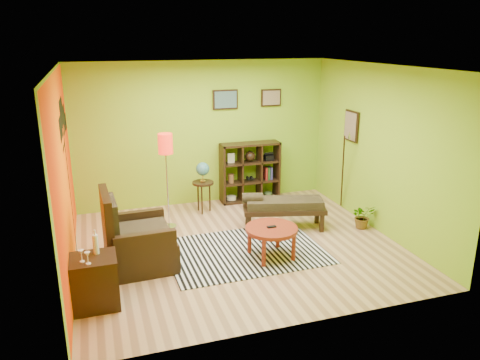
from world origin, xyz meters
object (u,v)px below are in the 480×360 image
object	(u,v)px
globe_table	(203,175)
potted_plant	(362,219)
coffee_table	(271,231)
armchair	(135,244)
cube_shelf	(251,172)
floor_lamp	(166,152)
bench	(282,205)
side_cabinet	(95,281)

from	to	relation	value
globe_table	potted_plant	world-z (taller)	globe_table
potted_plant	globe_table	bearing A→B (deg)	146.74
coffee_table	armchair	world-z (taller)	armchair
globe_table	cube_shelf	bearing A→B (deg)	18.64
floor_lamp	bench	size ratio (longest dim) A/B	1.12
armchair	cube_shelf	bearing A→B (deg)	41.14
side_cabinet	bench	size ratio (longest dim) A/B	0.65
armchair	cube_shelf	distance (m)	3.37
side_cabinet	cube_shelf	xyz separation A→B (m)	(3.11, 3.13, 0.27)
globe_table	cube_shelf	xyz separation A→B (m)	(1.08, 0.36, -0.14)
potted_plant	floor_lamp	bearing A→B (deg)	161.73
side_cabinet	floor_lamp	bearing A→B (deg)	59.91
coffee_table	armchair	distance (m)	2.01
armchair	side_cabinet	distance (m)	1.09
floor_lamp	globe_table	size ratio (longest dim) A/B	1.71
coffee_table	globe_table	bearing A→B (deg)	103.58
globe_table	potted_plant	size ratio (longest dim) A/B	2.26
bench	potted_plant	world-z (taller)	bench
globe_table	potted_plant	distance (m)	3.00
potted_plant	side_cabinet	bearing A→B (deg)	-165.67
side_cabinet	cube_shelf	size ratio (longest dim) A/B	0.81
armchair	potted_plant	distance (m)	3.93
globe_table	bench	distance (m)	1.66
cube_shelf	bench	world-z (taller)	cube_shelf
armchair	potted_plant	world-z (taller)	armchair
armchair	globe_table	world-z (taller)	armchair
side_cabinet	bench	xyz separation A→B (m)	(3.15, 1.58, 0.09)
potted_plant	coffee_table	bearing A→B (deg)	-163.74
coffee_table	bench	xyz separation A→B (m)	(0.59, 0.99, 0.00)
floor_lamp	potted_plant	xyz separation A→B (m)	(3.22, -1.06, -1.19)
coffee_table	globe_table	distance (m)	2.27
globe_table	armchair	bearing A→B (deg)	-128.20
floor_lamp	potted_plant	size ratio (longest dim) A/B	3.88
cube_shelf	potted_plant	bearing A→B (deg)	-55.00
side_cabinet	potted_plant	bearing A→B (deg)	14.33
coffee_table	side_cabinet	distance (m)	2.63
armchair	globe_table	distance (m)	2.38
coffee_table	side_cabinet	xyz separation A→B (m)	(-2.56, -0.58, -0.09)
globe_table	side_cabinet	bearing A→B (deg)	-126.37
globe_table	potted_plant	bearing A→B (deg)	-33.26
coffee_table	cube_shelf	distance (m)	2.61
globe_table	potted_plant	xyz separation A→B (m)	(2.46, -1.62, -0.57)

